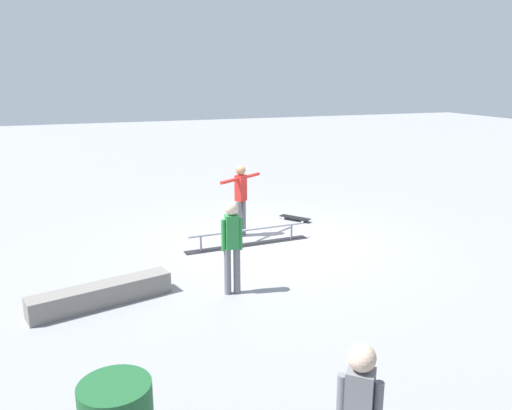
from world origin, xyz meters
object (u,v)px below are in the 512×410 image
(skater_main, at_px, (241,195))
(skateboard_main, at_px, (231,234))
(loose_skateboard_black, at_px, (295,218))
(bystander_green_shirt, at_px, (232,243))
(grind_rail, at_px, (248,238))
(skate_ledge, at_px, (101,295))

(skater_main, distance_m, skateboard_main, 0.90)
(skateboard_main, height_order, loose_skateboard_black, same)
(skater_main, height_order, bystander_green_shirt, skater_main)
(grind_rail, distance_m, loose_skateboard_black, 2.19)
(loose_skateboard_black, bearing_deg, bystander_green_shirt, 106.50)
(skateboard_main, height_order, bystander_green_shirt, bystander_green_shirt)
(bystander_green_shirt, relative_size, loose_skateboard_black, 2.05)
(grind_rail, relative_size, bystander_green_shirt, 1.77)
(skateboard_main, xyz_separation_m, loose_skateboard_black, (-1.90, -0.76, 0.00))
(bystander_green_shirt, height_order, loose_skateboard_black, bystander_green_shirt)
(skate_ledge, xyz_separation_m, loose_skateboard_black, (-4.85, -3.32, -0.10))
(skate_ledge, distance_m, bystander_green_shirt, 2.21)
(bystander_green_shirt, bearing_deg, loose_skateboard_black, -122.50)
(skate_ledge, distance_m, skater_main, 4.21)
(skate_ledge, distance_m, loose_skateboard_black, 5.88)
(skateboard_main, distance_m, loose_skateboard_black, 2.04)
(bystander_green_shirt, distance_m, loose_skateboard_black, 4.63)
(grind_rail, height_order, skateboard_main, grind_rail)
(skater_main, relative_size, loose_skateboard_black, 2.11)
(skate_ledge, bearing_deg, grind_rail, -147.96)
(grind_rail, height_order, bystander_green_shirt, bystander_green_shirt)
(skater_main, bearing_deg, loose_skateboard_black, 170.78)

